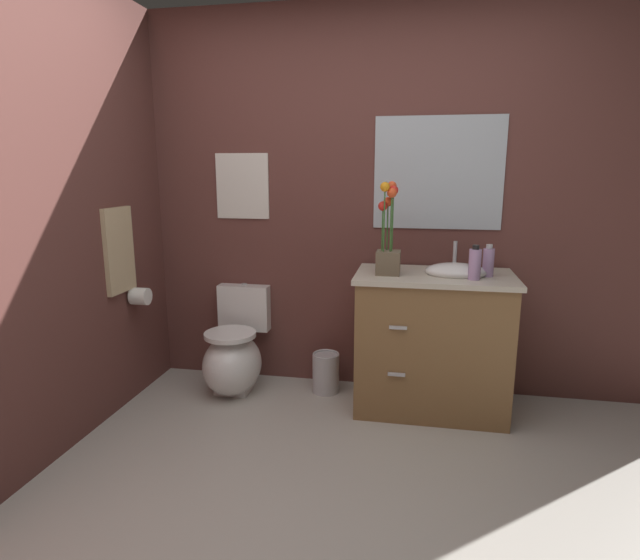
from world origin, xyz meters
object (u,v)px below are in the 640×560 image
(flower_vase, at_px, (388,243))
(hanging_towel, at_px, (119,250))
(lotion_bottle, at_px, (475,264))
(wall_mirror, at_px, (438,173))
(wall_poster, at_px, (242,186))
(trash_bin, at_px, (326,372))
(toilet_paper_roll, at_px, (140,296))
(soap_bottle, at_px, (488,262))
(toilet, at_px, (235,356))
(vanity_cabinet, at_px, (432,341))

(flower_vase, relative_size, hanging_towel, 1.05)
(lotion_bottle, bearing_deg, flower_vase, 172.94)
(wall_mirror, relative_size, hanging_towel, 1.54)
(wall_poster, bearing_deg, trash_bin, -16.59)
(trash_bin, bearing_deg, toilet_paper_roll, -166.32)
(wall_poster, relative_size, toilet_paper_roll, 3.97)
(hanging_towel, bearing_deg, lotion_bottle, 4.33)
(soap_bottle, bearing_deg, hanging_towel, -173.15)
(wall_poster, bearing_deg, soap_bottle, -10.84)
(flower_vase, height_order, wall_mirror, wall_mirror)
(lotion_bottle, xyz_separation_m, hanging_towel, (-2.11, -0.16, 0.04))
(flower_vase, bearing_deg, toilet_paper_roll, -175.76)
(lotion_bottle, bearing_deg, wall_mirror, 117.41)
(flower_vase, height_order, trash_bin, flower_vase)
(flower_vase, bearing_deg, trash_bin, 157.60)
(soap_bottle, bearing_deg, trash_bin, 172.87)
(soap_bottle, distance_m, trash_bin, 1.28)
(toilet, bearing_deg, toilet_paper_roll, -160.23)
(toilet, distance_m, lotion_bottle, 1.67)
(trash_bin, distance_m, hanging_towel, 1.53)
(toilet, distance_m, trash_bin, 0.63)
(lotion_bottle, height_order, hanging_towel, hanging_towel)
(flower_vase, bearing_deg, toilet, 175.46)
(vanity_cabinet, relative_size, hanging_towel, 2.00)
(toilet, relative_size, vanity_cabinet, 0.66)
(wall_mirror, height_order, toilet_paper_roll, wall_mirror)
(vanity_cabinet, height_order, toilet_paper_roll, vanity_cabinet)
(flower_vase, relative_size, wall_mirror, 0.68)
(trash_bin, bearing_deg, soap_bottle, -7.13)
(toilet, distance_m, toilet_paper_roll, 0.73)
(lotion_bottle, xyz_separation_m, trash_bin, (-0.89, 0.23, -0.82))
(wall_mirror, distance_m, toilet_paper_roll, 2.05)
(trash_bin, relative_size, wall_poster, 0.62)
(trash_bin, relative_size, wall_mirror, 0.34)
(soap_bottle, relative_size, lotion_bottle, 0.95)
(toilet, distance_m, vanity_cabinet, 1.31)
(toilet, relative_size, wall_poster, 1.58)
(toilet, distance_m, flower_vase, 1.30)
(hanging_towel, bearing_deg, wall_poster, 43.38)
(soap_bottle, height_order, trash_bin, soap_bottle)
(vanity_cabinet, distance_m, wall_poster, 1.62)
(soap_bottle, distance_m, wall_mirror, 0.66)
(toilet, bearing_deg, lotion_bottle, -5.37)
(vanity_cabinet, height_order, lotion_bottle, lotion_bottle)
(soap_bottle, relative_size, wall_poster, 0.43)
(toilet, distance_m, soap_bottle, 1.74)
(toilet_paper_roll, bearing_deg, wall_mirror, 14.15)
(flower_vase, distance_m, hanging_towel, 1.63)
(toilet, xyz_separation_m, lotion_bottle, (1.51, -0.14, 0.71))
(vanity_cabinet, bearing_deg, wall_mirror, 90.53)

